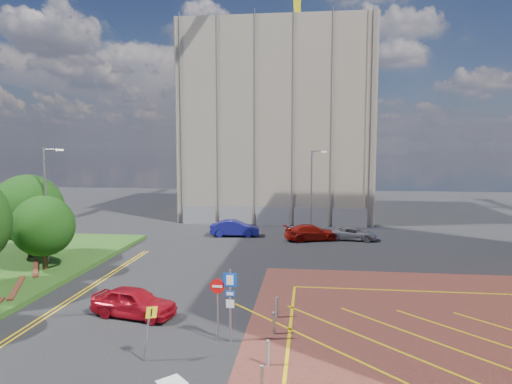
% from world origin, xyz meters
% --- Properties ---
extents(ground, '(140.00, 140.00, 0.00)m').
position_xyz_m(ground, '(0.00, 0.00, 0.00)').
color(ground, black).
rests_on(ground, ground).
extents(tree_c, '(4.00, 4.00, 4.90)m').
position_xyz_m(tree_c, '(-13.50, 10.00, 3.19)').
color(tree_c, '#3D2B1C').
rests_on(tree_c, grass_bed).
extents(tree_d, '(5.00, 5.00, 6.08)m').
position_xyz_m(tree_d, '(-16.50, 13.00, 3.87)').
color(tree_d, '#3D2B1C').
rests_on(tree_d, grass_bed).
extents(lamp_left_far, '(1.53, 0.16, 8.00)m').
position_xyz_m(lamp_left_far, '(-14.42, 12.00, 4.66)').
color(lamp_left_far, '#9EA0A8').
rests_on(lamp_left_far, grass_bed).
extents(lamp_back, '(1.53, 0.16, 8.00)m').
position_xyz_m(lamp_back, '(4.08, 28.00, 4.36)').
color(lamp_back, '#9EA0A8').
rests_on(lamp_back, ground).
extents(sign_cluster, '(1.17, 0.12, 3.20)m').
position_xyz_m(sign_cluster, '(0.30, 0.98, 1.95)').
color(sign_cluster, '#9EA0A8').
rests_on(sign_cluster, ground).
extents(warning_sign, '(0.62, 0.39, 2.25)m').
position_xyz_m(warning_sign, '(-2.35, -1.15, 1.43)').
color(warning_sign, '#9EA0A8').
rests_on(warning_sign, ground).
extents(bollard_row, '(0.14, 11.14, 0.90)m').
position_xyz_m(bollard_row, '(2.30, -1.67, 0.47)').
color(bollard_row, '#9EA0A8').
rests_on(bollard_row, forecourt).
extents(construction_building, '(21.20, 19.20, 22.00)m').
position_xyz_m(construction_building, '(0.00, 40.00, 11.00)').
color(construction_building, gray).
rests_on(construction_building, ground).
extents(tower_crane, '(1.60, 35.00, 35.40)m').
position_xyz_m(tower_crane, '(2.00, 39.44, 25.85)').
color(tower_crane, yellow).
rests_on(tower_crane, ground).
extents(construction_fence, '(21.60, 0.06, 2.00)m').
position_xyz_m(construction_fence, '(1.00, 30.00, 1.00)').
color(construction_fence, gray).
rests_on(construction_fence, ground).
extents(car_red_left, '(4.56, 2.57, 1.46)m').
position_xyz_m(car_red_left, '(-4.76, 3.37, 0.73)').
color(car_red_left, '#B00F1D').
rests_on(car_red_left, ground).
extents(car_blue_back, '(4.68, 1.98, 1.50)m').
position_xyz_m(car_blue_back, '(-3.10, 23.94, 0.75)').
color(car_blue_back, navy).
rests_on(car_blue_back, ground).
extents(car_red_back, '(5.24, 3.43, 1.41)m').
position_xyz_m(car_red_back, '(4.04, 22.87, 0.71)').
color(car_red_back, '#99140D').
rests_on(car_red_back, ground).
extents(car_silver_back, '(4.34, 2.38, 1.15)m').
position_xyz_m(car_silver_back, '(7.77, 23.46, 0.58)').
color(car_silver_back, '#9A9AA0').
rests_on(car_silver_back, ground).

